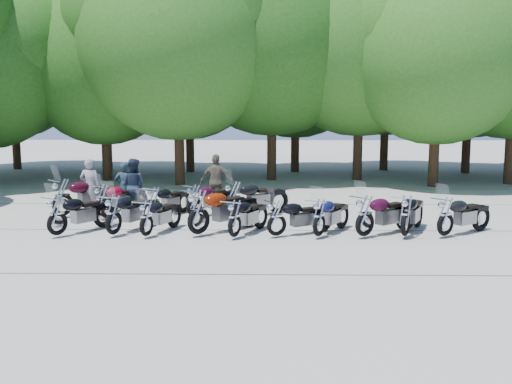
{
  "coord_description": "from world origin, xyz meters",
  "views": [
    {
      "loc": [
        0.3,
        -15.19,
        3.55
      ],
      "look_at": [
        0.0,
        1.5,
        1.1
      ],
      "focal_mm": 42.0,
      "sensor_mm": 36.0,
      "label": 1
    }
  ],
  "objects_px": {
    "motorcycle_4": "(235,217)",
    "motorcycle_10": "(62,196)",
    "motorcycle_14": "(234,198)",
    "rider_2": "(217,182)",
    "motorcycle_8": "(406,214)",
    "motorcycle_12": "(154,201)",
    "rider_1": "(133,186)",
    "motorcycle_7": "(365,214)",
    "motorcycle_1": "(113,213)",
    "motorcycle_2": "(146,217)",
    "motorcycle_11": "(102,199)",
    "motorcycle_13": "(194,199)",
    "rider_3": "(124,186)",
    "motorcycle_5": "(277,217)",
    "motorcycle_9": "(446,215)",
    "motorcycle_6": "(319,216)",
    "rider_0": "(90,186)",
    "motorcycle_0": "(57,214)",
    "motorcycle_3": "(199,210)"
  },
  "relations": [
    {
      "from": "motorcycle_0",
      "to": "rider_1",
      "type": "relative_size",
      "value": 1.23
    },
    {
      "from": "motorcycle_5",
      "to": "motorcycle_12",
      "type": "bearing_deg",
      "value": 26.86
    },
    {
      "from": "motorcycle_6",
      "to": "motorcycle_9",
      "type": "relative_size",
      "value": 0.97
    },
    {
      "from": "motorcycle_14",
      "to": "rider_1",
      "type": "bearing_deg",
      "value": 37.6
    },
    {
      "from": "motorcycle_9",
      "to": "motorcycle_14",
      "type": "distance_m",
      "value": 6.36
    },
    {
      "from": "motorcycle_11",
      "to": "motorcycle_12",
      "type": "distance_m",
      "value": 1.66
    },
    {
      "from": "motorcycle_2",
      "to": "rider_1",
      "type": "xyz_separation_m",
      "value": [
        -1.17,
        3.76,
        0.33
      ]
    },
    {
      "from": "motorcycle_0",
      "to": "rider_0",
      "type": "distance_m",
      "value": 3.44
    },
    {
      "from": "motorcycle_5",
      "to": "motorcycle_6",
      "type": "distance_m",
      "value": 1.13
    },
    {
      "from": "motorcycle_7",
      "to": "motorcycle_14",
      "type": "xyz_separation_m",
      "value": [
        -3.64,
        2.69,
        0.01
      ]
    },
    {
      "from": "motorcycle_13",
      "to": "rider_3",
      "type": "bearing_deg",
      "value": 13.76
    },
    {
      "from": "motorcycle_4",
      "to": "motorcycle_5",
      "type": "relative_size",
      "value": 1.03
    },
    {
      "from": "motorcycle_2",
      "to": "motorcycle_11",
      "type": "bearing_deg",
      "value": -33.73
    },
    {
      "from": "motorcycle_1",
      "to": "motorcycle_2",
      "type": "height_order",
      "value": "motorcycle_1"
    },
    {
      "from": "motorcycle_4",
      "to": "motorcycle_13",
      "type": "xyz_separation_m",
      "value": [
        -1.43,
        2.93,
        0.01
      ]
    },
    {
      "from": "motorcycle_6",
      "to": "motorcycle_11",
      "type": "distance_m",
      "value": 7.07
    },
    {
      "from": "rider_2",
      "to": "motorcycle_10",
      "type": "bearing_deg",
      "value": 23.06
    },
    {
      "from": "rider_0",
      "to": "motorcycle_1",
      "type": "bearing_deg",
      "value": 120.83
    },
    {
      "from": "rider_1",
      "to": "rider_3",
      "type": "relative_size",
      "value": 1.1
    },
    {
      "from": "motorcycle_6",
      "to": "motorcycle_14",
      "type": "distance_m",
      "value": 3.62
    },
    {
      "from": "motorcycle_5",
      "to": "motorcycle_9",
      "type": "xyz_separation_m",
      "value": [
        4.51,
        0.07,
        0.05
      ]
    },
    {
      "from": "motorcycle_10",
      "to": "motorcycle_13",
      "type": "distance_m",
      "value": 4.14
    },
    {
      "from": "motorcycle_3",
      "to": "motorcycle_12",
      "type": "relative_size",
      "value": 1.27
    },
    {
      "from": "motorcycle_7",
      "to": "motorcycle_1",
      "type": "bearing_deg",
      "value": 51.68
    },
    {
      "from": "motorcycle_4",
      "to": "rider_1",
      "type": "height_order",
      "value": "rider_1"
    },
    {
      "from": "motorcycle_0",
      "to": "rider_3",
      "type": "distance_m",
      "value": 4.24
    },
    {
      "from": "motorcycle_1",
      "to": "motorcycle_8",
      "type": "height_order",
      "value": "motorcycle_8"
    },
    {
      "from": "motorcycle_10",
      "to": "rider_3",
      "type": "height_order",
      "value": "rider_3"
    },
    {
      "from": "motorcycle_11",
      "to": "motorcycle_13",
      "type": "xyz_separation_m",
      "value": [
        2.86,
        0.11,
        -0.01
      ]
    },
    {
      "from": "rider_0",
      "to": "motorcycle_12",
      "type": "bearing_deg",
      "value": 164.23
    },
    {
      "from": "motorcycle_8",
      "to": "rider_2",
      "type": "distance_m",
      "value": 6.98
    },
    {
      "from": "motorcycle_11",
      "to": "motorcycle_10",
      "type": "bearing_deg",
      "value": 32.0
    },
    {
      "from": "motorcycle_11",
      "to": "rider_2",
      "type": "distance_m",
      "value": 3.87
    },
    {
      "from": "motorcycle_5",
      "to": "motorcycle_13",
      "type": "relative_size",
      "value": 0.96
    },
    {
      "from": "motorcycle_1",
      "to": "motorcycle_13",
      "type": "distance_m",
      "value": 3.29
    },
    {
      "from": "motorcycle_8",
      "to": "motorcycle_9",
      "type": "bearing_deg",
      "value": -151.07
    },
    {
      "from": "motorcycle_12",
      "to": "rider_3",
      "type": "height_order",
      "value": "rider_3"
    },
    {
      "from": "motorcycle_8",
      "to": "motorcycle_12",
      "type": "xyz_separation_m",
      "value": [
        -7.19,
        2.52,
        -0.08
      ]
    },
    {
      "from": "motorcycle_2",
      "to": "motorcycle_4",
      "type": "relative_size",
      "value": 0.97
    },
    {
      "from": "motorcycle_14",
      "to": "rider_2",
      "type": "height_order",
      "value": "rider_2"
    },
    {
      "from": "motorcycle_9",
      "to": "motorcycle_12",
      "type": "relative_size",
      "value": 1.08
    },
    {
      "from": "motorcycle_4",
      "to": "motorcycle_10",
      "type": "bearing_deg",
      "value": -0.81
    },
    {
      "from": "motorcycle_4",
      "to": "motorcycle_2",
      "type": "bearing_deg",
      "value": 24.48
    },
    {
      "from": "motorcycle_14",
      "to": "motorcycle_3",
      "type": "bearing_deg",
      "value": 126.79
    },
    {
      "from": "motorcycle_2",
      "to": "motorcycle_12",
      "type": "xyz_separation_m",
      "value": [
        -0.27,
        2.59,
        -0.0
      ]
    },
    {
      "from": "motorcycle_1",
      "to": "motorcycle_5",
      "type": "relative_size",
      "value": 1.12
    },
    {
      "from": "motorcycle_8",
      "to": "motorcycle_12",
      "type": "bearing_deg",
      "value": 5.6
    },
    {
      "from": "motorcycle_4",
      "to": "rider_0",
      "type": "relative_size",
      "value": 1.15
    },
    {
      "from": "rider_2",
      "to": "rider_3",
      "type": "xyz_separation_m",
      "value": [
        -3.1,
        -0.29,
        -0.13
      ]
    },
    {
      "from": "motorcycle_6",
      "to": "rider_1",
      "type": "relative_size",
      "value": 1.18
    }
  ]
}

